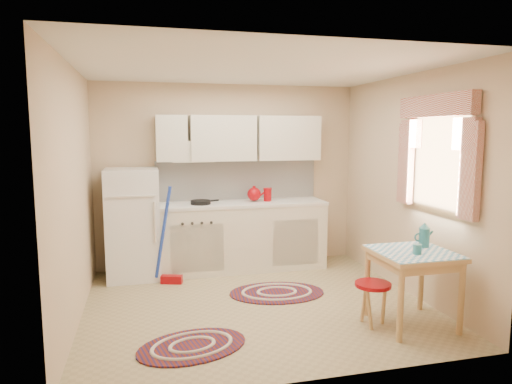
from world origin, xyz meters
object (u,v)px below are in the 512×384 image
table (412,288)px  stool (372,304)px  fridge (133,224)px  base_cabinets (241,237)px

table → stool: bearing=168.6°
fridge → stool: bearing=-42.4°
table → stool: (-0.37, 0.07, -0.15)m
base_cabinets → stool: 2.28m
base_cabinets → fridge: bearing=-178.0°
base_cabinets → table: base_cabinets is taller
fridge → table: 3.39m
base_cabinets → table: bearing=-60.9°
fridge → table: size_ratio=1.94×
fridge → base_cabinets: fridge is taller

